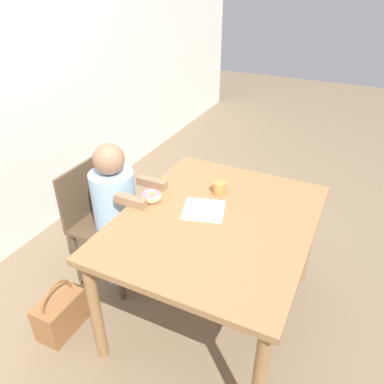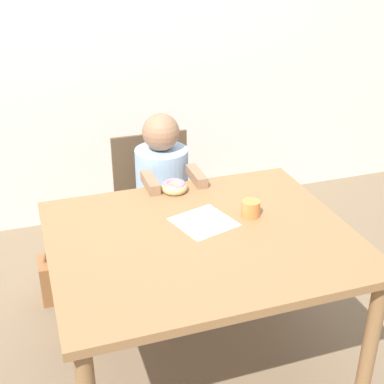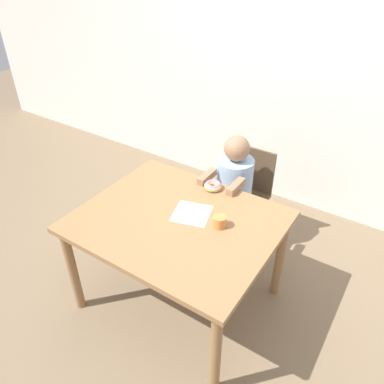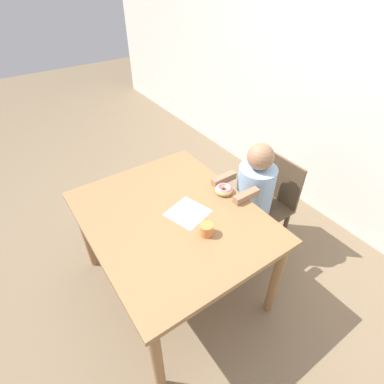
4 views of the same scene
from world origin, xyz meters
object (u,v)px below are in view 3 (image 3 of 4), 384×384
Objects in this scene: chair at (239,195)px; cup at (220,222)px; donut at (213,186)px; child_figure at (233,196)px; handbag at (182,208)px.

chair is 0.82m from cup.
donut is (-0.02, -0.40, 0.31)m from chair.
child_figure is at bearing 86.08° from donut.
donut reaches higher than handbag.
donut is at bearing -34.73° from handbag.
chair is 0.81× the size of child_figure.
cup is (0.74, -0.67, 0.63)m from handbag.
child_figure is at bearing -90.00° from chair.
chair reaches higher than handbag.
child_figure is at bearing -7.27° from handbag.
chair reaches higher than cup.
handbag is (-0.51, 0.35, -0.62)m from donut.
child_figure reaches higher than handbag.
chair is 0.61m from handbag.
chair is 0.50m from donut.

